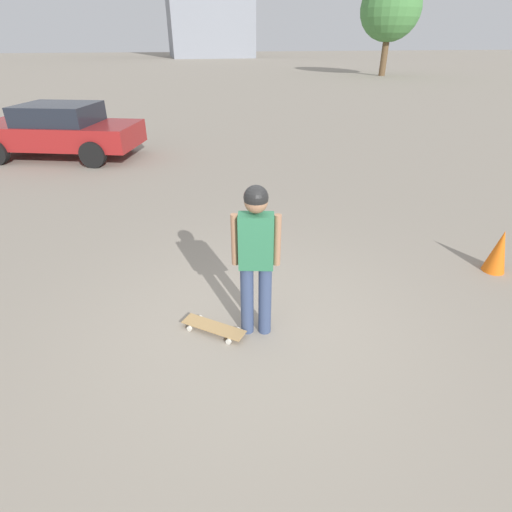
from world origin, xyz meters
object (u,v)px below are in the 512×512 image
Objects in this scene: skateboard at (214,327)px; traffic_cone at (499,251)px; person at (256,252)px; car_parked_near at (59,130)px.

traffic_cone is (0.44, -4.25, 0.27)m from skateboard.
person is 9.65m from car_parked_near.
skateboard is 0.15× the size of car_parked_near.
traffic_cone is at bearing -134.72° from skateboard.
car_parked_near is (8.95, 3.61, -0.29)m from person.
skateboard is at bearing 95.93° from traffic_cone.
skateboard is at bearing 128.55° from car_parked_near.
person is 2.46× the size of skateboard.
person is 2.74× the size of traffic_cone.
skateboard is (0.10, 0.49, -1.00)m from person.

